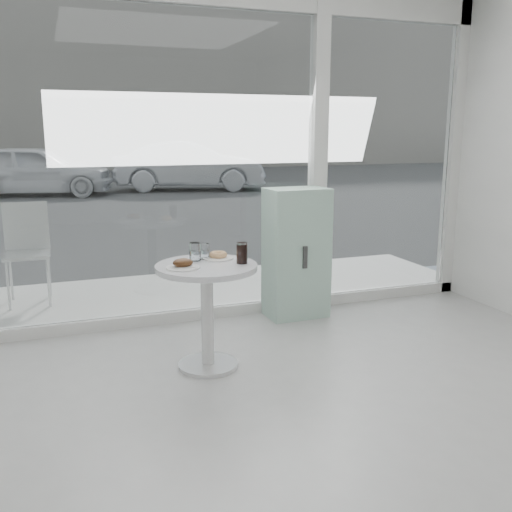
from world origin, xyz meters
name	(u,v)px	position (x,y,z in m)	size (l,w,h in m)	color
ground	(425,509)	(0.00, 0.00, 0.00)	(6.00, 6.00, 0.00)	#A2A29F
storefront	(234,129)	(0.07, 3.00, 1.71)	(5.00, 0.14, 3.00)	silver
main_table	(207,294)	(-0.50, 1.90, 0.55)	(0.72, 0.72, 0.77)	silver
patio_deck	(205,290)	(0.00, 3.80, 0.03)	(5.60, 1.60, 0.05)	white
street	(99,188)	(0.00, 16.00, 0.00)	(40.00, 24.00, 0.00)	#3E3E3E
far_building	(74,76)	(0.00, 25.00, 4.00)	(40.00, 2.00, 8.00)	gray
mint_cabinet	(296,253)	(0.59, 2.78, 0.59)	(0.56, 0.39, 1.19)	#A1CEB7
patio_chair	(27,246)	(-1.73, 3.96, 0.60)	(0.43, 0.43, 0.97)	silver
car_white	(36,170)	(-1.73, 14.40, 0.67)	(1.59, 3.95, 1.35)	silver
car_silver	(190,166)	(2.45, 14.40, 0.70)	(1.48, 4.25, 1.40)	#9D9FA4
plate_fritter	(183,264)	(-0.68, 1.85, 0.80)	(0.23, 0.23, 0.07)	white
plate_donut	(218,256)	(-0.37, 2.04, 0.79)	(0.22, 0.22, 0.05)	white
water_tumbler_a	(195,253)	(-0.54, 2.04, 0.83)	(0.08, 0.08, 0.13)	white
water_tumbler_b	(205,252)	(-0.46, 2.08, 0.82)	(0.07, 0.07, 0.11)	white
cola_glass	(242,253)	(-0.25, 1.85, 0.84)	(0.08, 0.08, 0.15)	white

